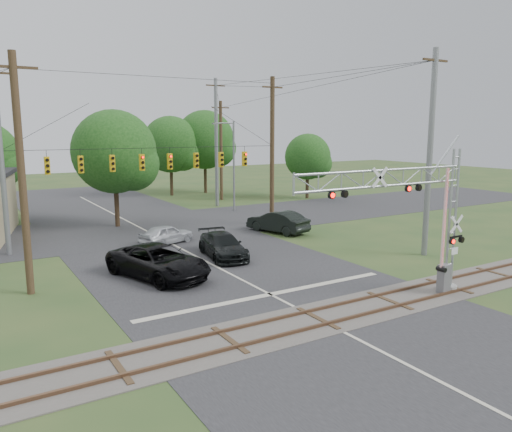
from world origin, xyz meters
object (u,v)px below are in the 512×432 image
car_dark (223,246)px  sedan_silver (166,234)px  traffic_signal_span (168,157)px  pickup_black (158,262)px  streetlight (232,161)px  crossing_gantry (412,210)px

car_dark → sedan_silver: (-1.57, 5.10, -0.06)m
traffic_signal_span → pickup_black: bearing=-114.8°
car_dark → streetlight: 17.54m
streetlight → traffic_signal_span: bearing=-140.8°
pickup_black → sedan_silver: pickup_black is taller
traffic_signal_span → sedan_silver: size_ratio=5.04×
sedan_silver → streetlight: bearing=-66.3°
pickup_black → streetlight: bearing=33.3°
streetlight → pickup_black: bearing=-128.8°
crossing_gantry → car_dark: size_ratio=1.93×
car_dark → streetlight: (8.69, 14.73, 3.91)m
crossing_gantry → sedan_silver: bearing=107.1°
crossing_gantry → sedan_silver: size_ratio=2.47×
traffic_signal_span → car_dark: traffic_signal_span is taller
pickup_black → streetlight: streetlight is taller
pickup_black → traffic_signal_span: bearing=47.3°
traffic_signal_span → pickup_black: (-4.25, -9.21, -4.81)m
sedan_silver → car_dark: bearing=177.6°
traffic_signal_span → car_dark: 8.79m
traffic_signal_span → car_dark: (0.46, -7.26, -4.94)m
pickup_black → car_dark: (4.71, 1.95, -0.13)m
crossing_gantry → pickup_black: bearing=131.6°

